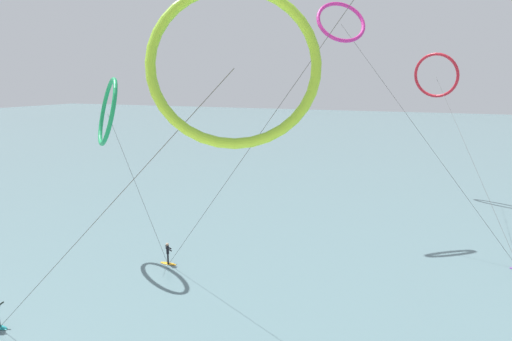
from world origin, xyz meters
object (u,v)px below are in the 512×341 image
Objects in this scene: kite_emerald at (107,112)px; kite_magenta at (341,22)px; kite_lime at (234,63)px; surfer_amber at (168,255)px; kite_crimson at (436,76)px.

kite_magenta is at bearing 85.47° from kite_emerald.
kite_lime reaches higher than kite_emerald.
kite_emerald is at bearing -133.03° from surfer_amber.
kite_lime is 29.73m from kite_magenta.
kite_magenta is (9.51, 14.92, 18.26)m from surfer_amber.
kite_crimson is at bearing 29.12° from kite_magenta.
surfer_amber is 0.09× the size of kite_lime.
kite_emerald is 23.40m from kite_lime.
kite_crimson is (17.85, 31.24, 13.65)m from surfer_amber.
surfer_amber is 11.98m from kite_emerald.
surfer_amber is at bearing 105.95° from kite_lime.
kite_lime reaches higher than surfer_amber.
kite_lime is at bearing 104.76° from kite_crimson.
kite_emerald is at bearing -169.91° from kite_magenta.
kite_crimson is (5.36, 45.52, 0.13)m from kite_lime.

